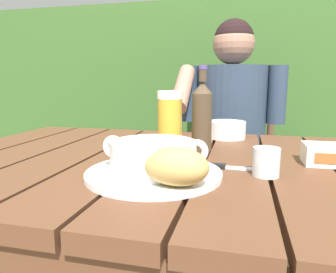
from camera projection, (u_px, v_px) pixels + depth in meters
dining_table at (176, 191)px, 0.84m from camera, size 1.37×0.86×0.74m
hedge_backdrop at (235, 78)px, 2.21m from camera, size 4.13×0.85×2.18m
chair_near_diner at (230, 168)px, 1.67m from camera, size 0.45×0.41×0.94m
person_eating at (230, 129)px, 1.44m from camera, size 0.48×0.47×1.22m
serving_plate at (154, 173)px, 0.67m from camera, size 0.30×0.30×0.01m
soup_bowl at (154, 155)px, 0.66m from camera, size 0.23×0.18×0.07m
bread_roll at (176, 166)px, 0.57m from camera, size 0.14×0.12×0.07m
beer_glass at (170, 121)px, 0.89m from camera, size 0.07×0.07×0.18m
beer_bottle at (202, 115)px, 0.90m from camera, size 0.06×0.06×0.25m
water_glass_small at (266, 162)px, 0.67m from camera, size 0.06×0.06×0.06m
butter_tub at (329, 155)px, 0.76m from camera, size 0.12×0.09×0.05m
table_knife at (224, 167)px, 0.73m from camera, size 0.15×0.02×0.01m
diner_bowl at (227, 130)px, 1.11m from camera, size 0.13×0.13×0.06m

